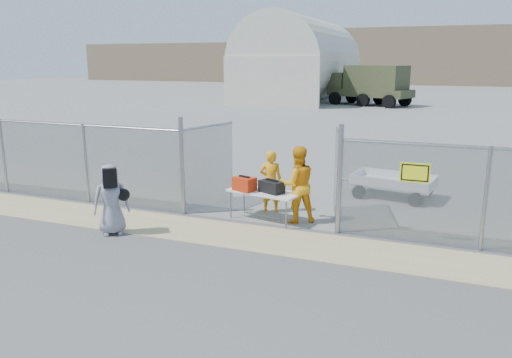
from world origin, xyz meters
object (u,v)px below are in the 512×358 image
at_px(security_worker_left, 271,181).
at_px(security_worker_right, 297,185).
at_px(folding_table, 264,206).
at_px(visitor, 111,199).
at_px(utility_trailer, 393,186).

distance_m(security_worker_left, security_worker_right, 1.04).
distance_m(folding_table, security_worker_right, 0.98).
distance_m(visitor, utility_trailer, 7.86).
height_order(folding_table, visitor, visitor).
height_order(security_worker_right, visitor, security_worker_right).
bearing_deg(visitor, folding_table, -3.40).
distance_m(security_worker_right, utility_trailer, 3.75).
xyz_separation_m(visitor, utility_trailer, (5.60, 5.49, -0.46)).
xyz_separation_m(folding_table, utility_trailer, (2.72, 3.35, -0.02)).
distance_m(folding_table, visitor, 3.61).
relative_size(security_worker_right, utility_trailer, 0.64).
bearing_deg(folding_table, visitor, -132.22).
bearing_deg(security_worker_right, utility_trailer, -154.71).
xyz_separation_m(folding_table, security_worker_left, (-0.09, 0.76, 0.44)).
bearing_deg(security_worker_right, visitor, -0.39).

